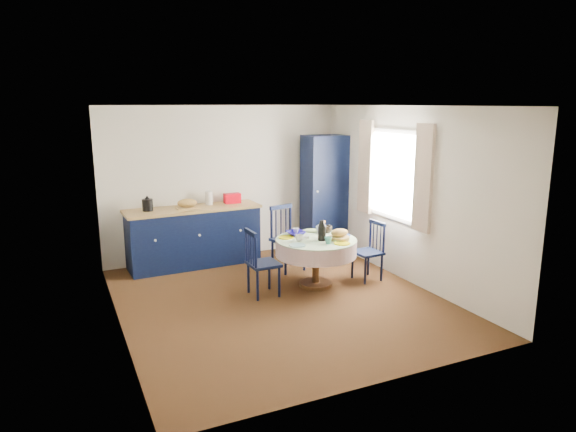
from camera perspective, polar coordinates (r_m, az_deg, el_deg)
name	(u,v)px	position (r m, az deg, el deg)	size (l,w,h in m)	color
floor	(280,300)	(6.83, -0.92, -9.34)	(4.50, 4.50, 0.00)	black
ceiling	(279,106)	(6.34, -1.00, 12.15)	(4.50, 4.50, 0.00)	white
wall_back	(225,182)	(8.54, -7.06, 3.72)	(4.00, 0.02, 2.50)	silver
wall_left	(114,222)	(5.97, -18.82, -0.65)	(0.02, 4.50, 2.50)	silver
wall_right	(408,195)	(7.48, 13.21, 2.25)	(0.02, 4.50, 2.50)	silver
window	(394,174)	(7.65, 11.66, 4.62)	(0.10, 1.74, 1.45)	white
kitchen_counter	(194,236)	(8.26, -10.42, -2.15)	(2.12, 0.73, 1.18)	black
pantry_cabinet	(324,194)	(8.87, 4.06, 2.48)	(0.70, 0.52, 2.00)	black
dining_table	(317,247)	(7.19, 3.21, -3.45)	(1.13, 1.13, 0.96)	#542F18
chair_left	(261,262)	(6.85, -3.05, -5.17)	(0.40, 0.41, 0.91)	black
chair_far	(287,238)	(7.90, -0.15, -2.43)	(0.52, 0.51, 1.00)	black
chair_right	(369,250)	(7.56, 9.04, -3.80)	(0.39, 0.41, 0.86)	black
mug_a	(299,238)	(7.03, 1.28, -2.46)	(0.11, 0.11, 0.09)	silver
mug_b	(328,240)	(6.91, 4.49, -2.72)	(0.10, 0.10, 0.09)	#2D766B
mug_c	(328,229)	(7.49, 4.44, -1.48)	(0.13, 0.13, 0.10)	black
mug_d	(296,231)	(7.42, 0.86, -1.66)	(0.09, 0.09, 0.08)	silver
cobalt_bowl	(296,233)	(7.32, 0.89, -1.94)	(0.26, 0.26, 0.06)	navy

